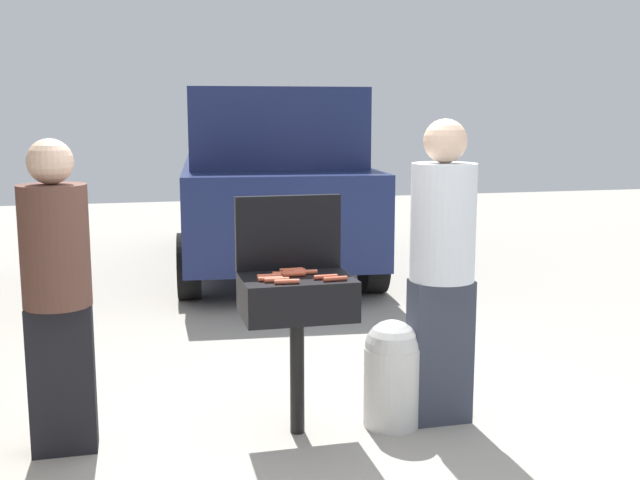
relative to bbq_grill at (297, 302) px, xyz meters
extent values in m
plane|color=#9E998E|center=(0.06, -0.15, -0.75)|extent=(24.00, 24.00, 0.00)
cylinder|color=black|center=(0.00, 0.00, -0.41)|extent=(0.08, 0.08, 0.67)
cube|color=black|center=(0.00, 0.00, 0.03)|extent=(0.60, 0.44, 0.22)
cube|color=black|center=(0.00, 0.22, 0.35)|extent=(0.60, 0.05, 0.42)
cylinder|color=#B74C33|center=(-0.06, 0.04, 0.15)|extent=(0.13, 0.04, 0.03)
cylinder|color=#B74C33|center=(-0.01, 0.12, 0.15)|extent=(0.13, 0.03, 0.03)
cylinder|color=#C6593D|center=(-0.15, -0.01, 0.15)|extent=(0.13, 0.03, 0.03)
cylinder|color=#AD4228|center=(-0.01, 0.00, 0.15)|extent=(0.13, 0.03, 0.03)
cylinder|color=#B74C33|center=(0.00, 0.09, 0.15)|extent=(0.13, 0.04, 0.03)
cylinder|color=#C6593D|center=(0.06, 0.05, 0.15)|extent=(0.13, 0.04, 0.03)
cylinder|color=#C6593D|center=(-0.09, -0.16, 0.15)|extent=(0.13, 0.04, 0.03)
cylinder|color=#B74C33|center=(0.14, -0.10, 0.15)|extent=(0.13, 0.03, 0.03)
cylinder|color=#C6593D|center=(-0.13, -0.11, 0.15)|extent=(0.13, 0.03, 0.03)
cylinder|color=#B74C33|center=(0.17, -0.16, 0.15)|extent=(0.13, 0.03, 0.03)
cylinder|color=#C6593D|center=(-0.16, -0.08, 0.15)|extent=(0.13, 0.03, 0.03)
cylinder|color=silver|center=(0.54, -0.03, -0.52)|extent=(0.32, 0.32, 0.46)
sphere|color=silver|center=(0.54, -0.03, -0.29)|extent=(0.31, 0.31, 0.31)
cube|color=black|center=(-1.24, 0.06, -0.35)|extent=(0.33, 0.18, 0.79)
cylinder|color=brown|center=(-1.24, 0.06, 0.35)|extent=(0.34, 0.34, 0.62)
sphere|color=beige|center=(-1.24, 0.06, 0.78)|extent=(0.23, 0.23, 0.23)
cube|color=#333847|center=(0.83, -0.03, -0.33)|extent=(0.35, 0.19, 0.83)
cylinder|color=silver|center=(0.83, -0.03, 0.41)|extent=(0.36, 0.36, 0.66)
sphere|color=beige|center=(0.83, -0.03, 0.87)|extent=(0.24, 0.24, 0.24)
cube|color=navy|center=(0.70, 4.78, 0.02)|extent=(2.29, 4.55, 0.90)
cube|color=navy|center=(0.68, 4.58, 0.87)|extent=(1.99, 2.75, 0.80)
cylinder|color=black|center=(1.46, 3.16, -0.43)|extent=(0.28, 0.66, 0.64)
cylinder|color=black|center=(-0.34, 3.33, -0.43)|extent=(0.28, 0.66, 0.64)
cylinder|color=black|center=(1.74, 6.23, -0.43)|extent=(0.28, 0.66, 0.64)
cylinder|color=black|center=(-0.06, 6.39, -0.43)|extent=(0.28, 0.66, 0.64)
camera|label=1|loc=(-0.85, -3.96, 1.01)|focal=42.90mm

